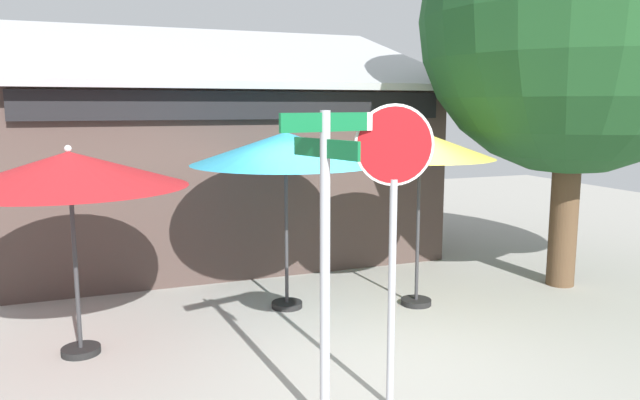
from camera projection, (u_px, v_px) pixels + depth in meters
name	position (u px, v px, depth m)	size (l,w,h in m)	color
ground_plane	(372.00, 346.00, 7.37)	(28.00, 28.00, 0.10)	#9E9B93
cafe_building	(221.00, 166.00, 11.67)	(7.94, 4.79, 4.55)	#473833
street_sign_post	(325.00, 236.00, 5.20)	(0.93, 0.88, 2.82)	#A8AAB2
stop_sign	(393.00, 202.00, 5.51)	(0.73, 0.18, 2.88)	#A8AAB2
patio_umbrella_crimson_left	(69.00, 171.00, 6.69)	(2.60, 2.60, 2.43)	black
patio_umbrella_teal_center	(286.00, 149.00, 8.29)	(2.64, 2.64, 2.58)	black
patio_umbrella_mustard_right	(420.00, 147.00, 8.41)	(2.09, 2.09, 2.58)	black
shade_tree	(597.00, 27.00, 9.11)	(5.20, 4.72, 6.52)	brown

